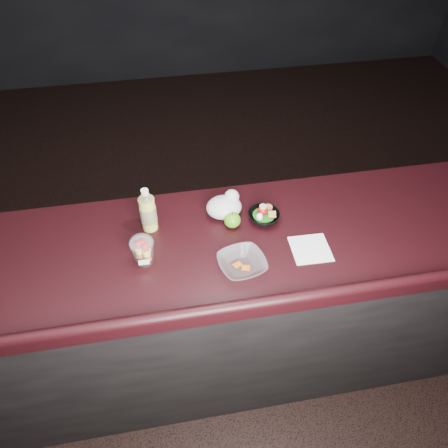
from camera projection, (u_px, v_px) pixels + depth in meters
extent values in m
plane|color=black|center=(209.00, 413.00, 2.36)|extent=(8.00, 8.00, 0.00)
cube|color=black|center=(198.00, 315.00, 2.23)|extent=(4.00, 0.65, 0.98)
cube|color=black|center=(193.00, 248.00, 1.87)|extent=(4.06, 0.71, 0.04)
cylinder|color=yellow|center=(148.00, 214.00, 1.87)|extent=(0.07, 0.07, 0.17)
cylinder|color=white|center=(148.00, 214.00, 1.87)|extent=(0.07, 0.07, 0.17)
cone|color=white|center=(145.00, 196.00, 1.80)|extent=(0.07, 0.07, 0.03)
cylinder|color=white|center=(145.00, 192.00, 1.79)|extent=(0.03, 0.03, 0.02)
cylinder|color=#072D99|center=(148.00, 214.00, 1.87)|extent=(0.07, 0.07, 0.08)
ellipsoid|color=white|center=(141.00, 243.00, 1.71)|extent=(0.10, 0.10, 0.05)
ellipsoid|color=#468B10|center=(232.00, 220.00, 1.91)|extent=(0.08, 0.08, 0.07)
cylinder|color=black|center=(232.00, 214.00, 1.89)|extent=(0.01, 0.01, 0.01)
ellipsoid|color=silver|center=(224.00, 207.00, 1.95)|extent=(0.16, 0.13, 0.10)
sphere|color=silver|center=(232.00, 197.00, 1.95)|extent=(0.07, 0.07, 0.07)
imported|color=black|center=(264.00, 217.00, 1.95)|extent=(0.19, 0.19, 0.04)
cylinder|color=#0F470C|center=(264.00, 215.00, 1.94)|extent=(0.10, 0.10, 0.01)
ellipsoid|color=#AF070C|center=(263.00, 210.00, 1.93)|extent=(0.05, 0.05, 0.04)
cylinder|color=beige|center=(263.00, 207.00, 1.92)|extent=(0.03, 0.03, 0.01)
ellipsoid|color=white|center=(260.00, 217.00, 1.91)|extent=(0.03, 0.03, 0.04)
imported|color=silver|center=(242.00, 264.00, 1.75)|extent=(0.22, 0.22, 0.05)
cube|color=#990F0C|center=(237.00, 265.00, 1.76)|extent=(0.04, 0.04, 0.01)
cube|color=#990F0C|center=(246.00, 268.00, 1.75)|extent=(0.04, 0.03, 0.01)
cube|color=white|center=(310.00, 249.00, 1.84)|extent=(0.16, 0.16, 0.00)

